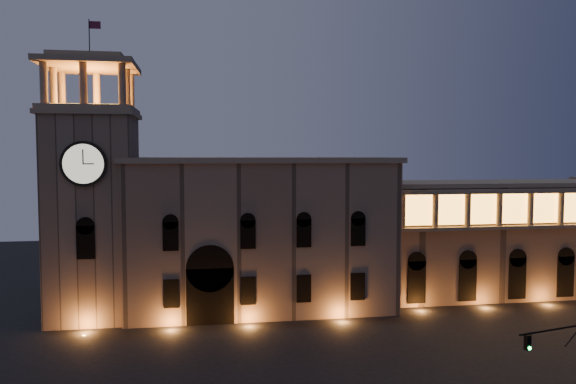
% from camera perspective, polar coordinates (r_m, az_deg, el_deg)
% --- Properties ---
extents(ground, '(160.00, 160.00, 0.00)m').
position_cam_1_polar(ground, '(47.14, 2.88, -18.53)').
color(ground, black).
rests_on(ground, ground).
extents(government_building, '(30.80, 12.80, 17.60)m').
position_cam_1_polar(government_building, '(65.59, -2.87, -4.21)').
color(government_building, '#78614E').
rests_on(government_building, ground).
extents(clock_tower, '(9.80, 9.80, 32.40)m').
position_cam_1_polar(clock_tower, '(64.86, -19.19, -1.19)').
color(clock_tower, '#78614E').
rests_on(clock_tower, ground).
extents(colonnade_wing, '(40.60, 11.50, 14.50)m').
position_cam_1_polar(colonnade_wing, '(78.94, 22.45, -4.18)').
color(colonnade_wing, brown).
rests_on(colonnade_wing, ground).
extents(traffic_light, '(5.56, 1.70, 7.82)m').
position_cam_1_polar(traffic_light, '(41.72, 26.82, -15.93)').
color(traffic_light, black).
rests_on(traffic_light, ground).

